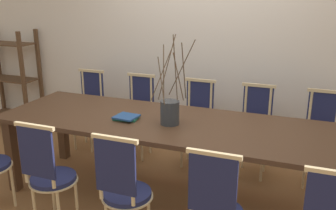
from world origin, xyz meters
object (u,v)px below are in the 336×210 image
shelving_rack (11,79)px  chair_far_center (197,120)px  dining_table (168,130)px  vase_centerpiece (170,111)px  chair_near_center (124,189)px  book_stack (126,117)px

shelving_rack → chair_far_center: bearing=-5.1°
dining_table → chair_far_center: chair_far_center is taller
dining_table → chair_far_center: 0.83m
vase_centerpiece → shelving_rack: (-2.82, 1.12, -0.20)m
chair_near_center → shelving_rack: size_ratio=0.69×
vase_centerpiece → book_stack: bearing=-176.3°
chair_near_center → vase_centerpiece: 0.84m
chair_far_center → book_stack: size_ratio=4.15×
chair_near_center → chair_far_center: size_ratio=1.00×
chair_far_center → vase_centerpiece: 0.95m
dining_table → shelving_rack: size_ratio=2.26×
chair_near_center → chair_far_center: 1.61m
dining_table → book_stack: size_ratio=13.51×
chair_near_center → dining_table: bearing=87.8°
book_stack → chair_near_center: bearing=-64.8°
vase_centerpiece → book_stack: (-0.41, -0.03, -0.10)m
chair_near_center → book_stack: chair_near_center is taller
chair_far_center → shelving_rack: bearing=-5.1°
book_stack → chair_far_center: bearing=65.9°
vase_centerpiece → chair_near_center: bearing=-95.6°
chair_near_center → book_stack: (-0.34, 0.72, 0.27)m
dining_table → chair_far_center: bearing=87.9°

